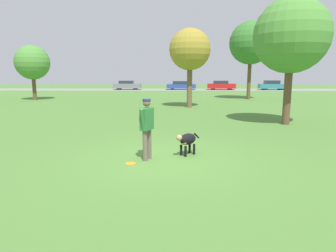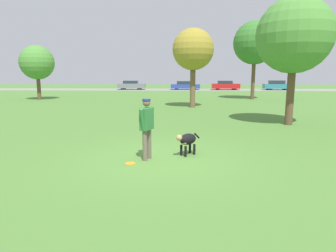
{
  "view_description": "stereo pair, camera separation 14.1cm",
  "coord_description": "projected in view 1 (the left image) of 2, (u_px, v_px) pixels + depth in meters",
  "views": [
    {
      "loc": [
        0.41,
        -8.04,
        2.34
      ],
      "look_at": [
        0.22,
        0.2,
        0.9
      ],
      "focal_mm": 32.0,
      "sensor_mm": 36.0,
      "label": 1
    },
    {
      "loc": [
        0.55,
        -8.03,
        2.34
      ],
      "look_at": [
        0.22,
        0.2,
        0.9
      ],
      "focal_mm": 32.0,
      "sensor_mm": 36.0,
      "label": 2
    }
  ],
  "objects": [
    {
      "name": "dog",
      "position": [
        187.0,
        140.0,
        8.65
      ],
      "size": [
        0.74,
        0.72,
        0.65
      ],
      "rotation": [
        0.0,
        0.0,
        3.9
      ],
      "color": "black",
      "rests_on": "ground_plane"
    },
    {
      "name": "frisbee",
      "position": [
        131.0,
        164.0,
        7.86
      ],
      "size": [
        0.27,
        0.27,
        0.02
      ],
      "color": "orange",
      "rests_on": "ground_plane"
    },
    {
      "name": "tree_near_right",
      "position": [
        291.0,
        36.0,
        13.36
      ],
      "size": [
        3.36,
        3.36,
        5.71
      ],
      "color": "brown",
      "rests_on": "ground_plane"
    },
    {
      "name": "person",
      "position": [
        147.0,
        124.0,
        8.1
      ],
      "size": [
        0.37,
        0.71,
        1.68
      ],
      "rotation": [
        0.0,
        0.0,
        1.21
      ],
      "color": "#665B4C",
      "rests_on": "ground_plane"
    },
    {
      "name": "ground_plane",
      "position": [
        160.0,
        159.0,
        8.32
      ],
      "size": [
        120.0,
        120.0,
        0.0
      ],
      "primitive_type": "plane",
      "color": "#4C7A33"
    },
    {
      "name": "tree_mid_center",
      "position": [
        190.0,
        50.0,
        20.5
      ],
      "size": [
        2.85,
        2.85,
        5.42
      ],
      "color": "brown",
      "rests_on": "ground_plane"
    },
    {
      "name": "tree_far_left",
      "position": [
        32.0,
        63.0,
        26.84
      ],
      "size": [
        3.05,
        3.05,
        4.88
      ],
      "color": "brown",
      "rests_on": "ground_plane"
    },
    {
      "name": "parked_car_blue",
      "position": [
        181.0,
        85.0,
        44.89
      ],
      "size": [
        4.35,
        1.82,
        1.28
      ],
      "rotation": [
        0.0,
        0.0,
        0.01
      ],
      "color": "#284293",
      "rests_on": "ground_plane"
    },
    {
      "name": "parked_car_grey",
      "position": [
        127.0,
        85.0,
        44.88
      ],
      "size": [
        4.14,
        1.75,
        1.34
      ],
      "rotation": [
        0.0,
        0.0,
        0.02
      ],
      "color": "slate",
      "rests_on": "ground_plane"
    },
    {
      "name": "tree_far_right",
      "position": [
        251.0,
        43.0,
        27.23
      ],
      "size": [
        3.89,
        3.89,
        7.07
      ],
      "color": "brown",
      "rests_on": "ground_plane"
    },
    {
      "name": "parked_car_red",
      "position": [
        221.0,
        85.0,
        44.61
      ],
      "size": [
        4.15,
        2.04,
        1.35
      ],
      "rotation": [
        0.0,
        0.0,
        -0.05
      ],
      "color": "red",
      "rests_on": "ground_plane"
    },
    {
      "name": "far_road_strip",
      "position": [
        172.0,
        90.0,
        45.02
      ],
      "size": [
        120.0,
        6.0,
        0.01
      ],
      "color": "gray",
      "rests_on": "ground_plane"
    },
    {
      "name": "parked_car_teal",
      "position": [
        272.0,
        85.0,
        44.35
      ],
      "size": [
        4.0,
        1.99,
        1.39
      ],
      "rotation": [
        0.0,
        0.0,
        -0.04
      ],
      "color": "teal",
      "rests_on": "ground_plane"
    }
  ]
}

